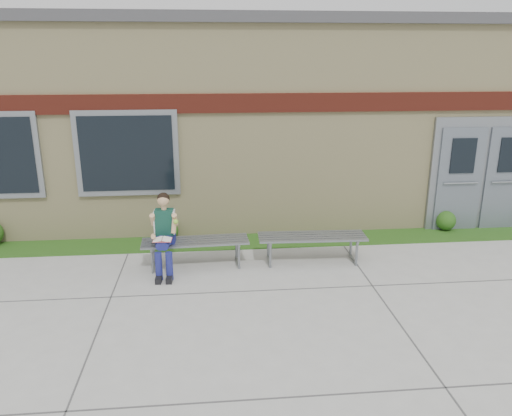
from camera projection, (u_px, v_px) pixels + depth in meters
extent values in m
plane|color=#9E9E99|center=(316.00, 304.00, 7.22)|extent=(80.00, 80.00, 0.00)
cube|color=#234412|center=(288.00, 240.00, 9.69)|extent=(16.00, 0.80, 0.02)
cube|color=beige|center=(268.00, 116.00, 12.33)|extent=(16.00, 6.00, 4.00)
cube|color=#3F3F42|center=(269.00, 26.00, 11.72)|extent=(16.20, 6.20, 0.20)
cube|color=maroon|center=(288.00, 103.00, 9.28)|extent=(16.00, 0.06, 0.35)
cube|color=slate|center=(127.00, 153.00, 9.26)|extent=(1.90, 0.08, 1.60)
cube|color=black|center=(127.00, 154.00, 9.22)|extent=(1.70, 0.04, 1.40)
cube|color=slate|center=(482.00, 174.00, 10.06)|extent=(2.20, 0.08, 2.30)
cube|color=slate|center=(459.00, 180.00, 9.99)|extent=(0.92, 0.06, 2.10)
cube|color=slate|center=(507.00, 179.00, 10.08)|extent=(0.92, 0.06, 2.10)
cube|color=slate|center=(195.00, 241.00, 8.40)|extent=(1.81, 0.58, 0.03)
cube|color=slate|center=(153.00, 256.00, 8.41)|extent=(0.07, 0.50, 0.41)
cube|color=slate|center=(238.00, 253.00, 8.54)|extent=(0.07, 0.50, 0.41)
cube|color=slate|center=(312.00, 236.00, 8.58)|extent=(1.87, 0.58, 0.04)
cube|color=slate|center=(269.00, 252.00, 8.59)|extent=(0.06, 0.51, 0.42)
cube|color=slate|center=(353.00, 248.00, 8.72)|extent=(0.06, 0.51, 0.42)
cube|color=navy|center=(166.00, 238.00, 8.28)|extent=(0.33, 0.24, 0.15)
cube|color=#103D32|center=(165.00, 222.00, 8.18)|extent=(0.31, 0.20, 0.43)
sphere|color=tan|center=(163.00, 200.00, 8.06)|extent=(0.21, 0.21, 0.20)
sphere|color=black|center=(163.00, 199.00, 8.07)|extent=(0.22, 0.22, 0.21)
cylinder|color=navy|center=(158.00, 242.00, 8.04)|extent=(0.16, 0.40, 0.14)
cylinder|color=navy|center=(169.00, 242.00, 8.05)|extent=(0.16, 0.40, 0.14)
cylinder|color=navy|center=(159.00, 266.00, 7.92)|extent=(0.11, 0.11, 0.47)
cylinder|color=navy|center=(169.00, 266.00, 7.93)|extent=(0.11, 0.11, 0.47)
cube|color=black|center=(159.00, 279.00, 7.92)|extent=(0.11, 0.25, 0.09)
cube|color=black|center=(170.00, 279.00, 7.92)|extent=(0.11, 0.25, 0.09)
cylinder|color=tan|center=(153.00, 220.00, 8.10)|extent=(0.09, 0.21, 0.25)
cylinder|color=tan|center=(175.00, 220.00, 8.12)|extent=(0.09, 0.21, 0.25)
cube|color=white|center=(162.00, 239.00, 7.91)|extent=(0.30, 0.22, 0.01)
cube|color=#C1484D|center=(162.00, 240.00, 7.91)|extent=(0.30, 0.23, 0.01)
sphere|color=#91D539|center=(176.00, 222.00, 7.99)|extent=(0.08, 0.08, 0.08)
sphere|color=#234412|center=(170.00, 231.00, 9.66)|extent=(0.34, 0.34, 0.34)
sphere|color=#234412|center=(446.00, 221.00, 10.16)|extent=(0.40, 0.40, 0.40)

